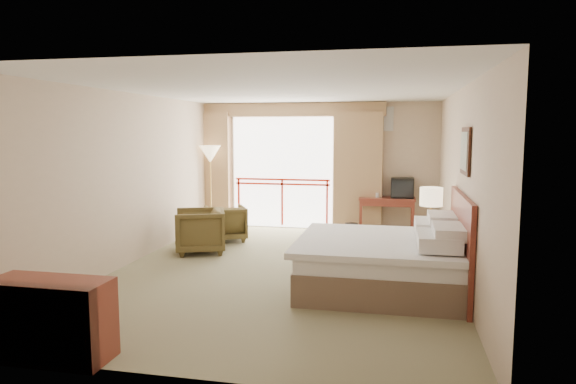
% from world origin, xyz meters
% --- Properties ---
extents(floor, '(7.00, 7.00, 0.00)m').
position_xyz_m(floor, '(0.00, 0.00, 0.00)').
color(floor, '#807C59').
rests_on(floor, ground).
extents(ceiling, '(7.00, 7.00, 0.00)m').
position_xyz_m(ceiling, '(0.00, 0.00, 2.70)').
color(ceiling, white).
rests_on(ceiling, wall_back).
extents(wall_back, '(5.00, 0.00, 5.00)m').
position_xyz_m(wall_back, '(0.00, 3.50, 1.35)').
color(wall_back, beige).
rests_on(wall_back, ground).
extents(wall_front, '(5.00, 0.00, 5.00)m').
position_xyz_m(wall_front, '(0.00, -3.50, 1.35)').
color(wall_front, beige).
rests_on(wall_front, ground).
extents(wall_left, '(0.00, 7.00, 7.00)m').
position_xyz_m(wall_left, '(-2.50, 0.00, 1.35)').
color(wall_left, beige).
rests_on(wall_left, ground).
extents(wall_right, '(0.00, 7.00, 7.00)m').
position_xyz_m(wall_right, '(2.50, 0.00, 1.35)').
color(wall_right, beige).
rests_on(wall_right, ground).
extents(balcony_door, '(2.40, 0.00, 2.40)m').
position_xyz_m(balcony_door, '(-0.80, 3.48, 1.20)').
color(balcony_door, white).
rests_on(balcony_door, wall_back).
extents(balcony_railing, '(2.09, 0.03, 1.02)m').
position_xyz_m(balcony_railing, '(-0.80, 3.46, 0.81)').
color(balcony_railing, red).
rests_on(balcony_railing, wall_back).
extents(curtain_left, '(1.00, 0.26, 2.50)m').
position_xyz_m(curtain_left, '(-2.45, 3.35, 1.25)').
color(curtain_left, '#98714C').
rests_on(curtain_left, wall_back).
extents(curtain_right, '(1.00, 0.26, 2.50)m').
position_xyz_m(curtain_right, '(0.85, 3.35, 1.25)').
color(curtain_right, '#98714C').
rests_on(curtain_right, wall_back).
extents(valance, '(4.40, 0.22, 0.28)m').
position_xyz_m(valance, '(-0.80, 3.38, 2.55)').
color(valance, '#98714C').
rests_on(valance, wall_back).
extents(hvac_vent, '(0.50, 0.04, 0.50)m').
position_xyz_m(hvac_vent, '(1.30, 3.47, 2.35)').
color(hvac_vent, silver).
rests_on(hvac_vent, wall_back).
extents(bed, '(2.13, 2.06, 0.97)m').
position_xyz_m(bed, '(1.50, -0.60, 0.38)').
color(bed, brown).
rests_on(bed, floor).
extents(headboard, '(0.06, 2.10, 1.30)m').
position_xyz_m(headboard, '(2.46, -0.60, 0.65)').
color(headboard, maroon).
rests_on(headboard, wall_right).
extents(framed_art, '(0.04, 0.72, 0.60)m').
position_xyz_m(framed_art, '(2.47, -0.60, 1.85)').
color(framed_art, black).
rests_on(framed_art, wall_right).
extents(nightstand, '(0.45, 0.53, 0.61)m').
position_xyz_m(nightstand, '(2.16, 0.66, 0.30)').
color(nightstand, maroon).
rests_on(nightstand, floor).
extents(table_lamp, '(0.35, 0.35, 0.61)m').
position_xyz_m(table_lamp, '(2.16, 0.71, 1.08)').
color(table_lamp, tan).
rests_on(table_lamp, nightstand).
extents(phone, '(0.18, 0.14, 0.08)m').
position_xyz_m(phone, '(2.11, 0.51, 0.65)').
color(phone, black).
rests_on(phone, nightstand).
extents(desk, '(1.13, 0.55, 0.74)m').
position_xyz_m(desk, '(1.46, 3.33, 0.58)').
color(desk, maroon).
rests_on(desk, floor).
extents(tv, '(0.46, 0.36, 0.42)m').
position_xyz_m(tv, '(1.76, 3.27, 0.94)').
color(tv, black).
rests_on(tv, desk).
extents(coffee_maker, '(0.12, 0.12, 0.25)m').
position_xyz_m(coffee_maker, '(1.11, 3.28, 0.86)').
color(coffee_maker, black).
rests_on(coffee_maker, desk).
extents(cup, '(0.08, 0.08, 0.11)m').
position_xyz_m(cup, '(1.26, 3.23, 0.79)').
color(cup, white).
rests_on(cup, desk).
extents(wastebasket, '(0.32, 0.32, 0.31)m').
position_xyz_m(wastebasket, '(0.80, 2.49, 0.16)').
color(wastebasket, black).
rests_on(wastebasket, floor).
extents(armchair_far, '(0.99, 1.00, 0.67)m').
position_xyz_m(armchair_far, '(-1.56, 1.88, 0.00)').
color(armchair_far, '#4B3D1D').
rests_on(armchair_far, floor).
extents(armchair_near, '(1.08, 1.06, 0.76)m').
position_xyz_m(armchair_near, '(-1.68, 0.85, 0.00)').
color(armchair_near, '#4B3D1D').
rests_on(armchair_near, floor).
extents(side_table, '(0.48, 0.48, 0.52)m').
position_xyz_m(side_table, '(-1.91, 1.64, 0.36)').
color(side_table, black).
rests_on(side_table, floor).
extents(book, '(0.24, 0.25, 0.02)m').
position_xyz_m(book, '(-1.91, 1.64, 0.53)').
color(book, white).
rests_on(book, side_table).
extents(floor_lamp, '(0.46, 0.46, 1.79)m').
position_xyz_m(floor_lamp, '(-2.28, 3.00, 1.54)').
color(floor_lamp, tan).
rests_on(floor_lamp, floor).
extents(dresser, '(1.12, 0.48, 0.75)m').
position_xyz_m(dresser, '(-1.47, -3.40, 0.37)').
color(dresser, maroon).
rests_on(dresser, floor).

